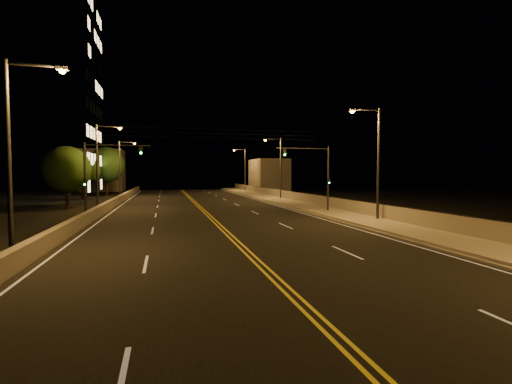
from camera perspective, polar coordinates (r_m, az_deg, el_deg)
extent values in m
cube|color=black|center=(25.63, -5.45, -5.40)|extent=(18.00, 120.00, 0.02)
cube|color=gray|center=(29.20, 16.07, -4.21)|extent=(3.60, 120.00, 0.30)
cube|color=gray|center=(28.33, 12.78, -4.53)|extent=(0.14, 120.00, 0.15)
cube|color=gray|center=(29.99, 18.82, -2.81)|extent=(0.30, 120.00, 1.00)
cube|color=gray|center=(25.90, -26.24, -4.65)|extent=(0.45, 120.00, 0.87)
cube|color=slate|center=(73.92, 1.96, 2.54)|extent=(6.00, 10.00, 6.48)
cube|color=slate|center=(82.97, -22.46, 3.07)|extent=(8.00, 8.00, 8.54)
cylinder|color=black|center=(29.94, 18.84, -1.81)|extent=(0.06, 120.00, 0.06)
cube|color=silver|center=(25.82, -24.78, -5.57)|extent=(0.12, 116.00, 0.00)
cube|color=silver|center=(28.19, 12.18, -4.67)|extent=(0.12, 116.00, 0.00)
cube|color=gold|center=(25.60, -5.78, -5.38)|extent=(0.12, 116.00, 0.00)
cube|color=gold|center=(25.65, -5.12, -5.37)|extent=(0.12, 116.00, 0.00)
cube|color=silver|center=(16.03, -16.61, -10.50)|extent=(0.12, 3.00, 0.00)
cube|color=silver|center=(24.87, -15.64, -5.72)|extent=(0.12, 3.00, 0.00)
cube|color=silver|center=(33.80, -15.18, -3.46)|extent=(0.12, 3.00, 0.00)
cube|color=silver|center=(42.75, -14.92, -2.14)|extent=(0.12, 3.00, 0.00)
cube|color=silver|center=(51.72, -14.75, -1.28)|extent=(0.12, 3.00, 0.00)
cube|color=silver|center=(60.70, -14.63, -0.67)|extent=(0.12, 3.00, 0.00)
cube|color=silver|center=(69.69, -14.54, -0.22)|extent=(0.12, 3.00, 0.00)
cube|color=silver|center=(78.68, -14.47, 0.12)|extent=(0.12, 3.00, 0.00)
cube|color=silver|center=(18.00, 13.76, -8.99)|extent=(0.12, 3.00, 0.00)
cube|color=silver|center=(26.18, 4.54, -5.20)|extent=(0.12, 3.00, 0.00)
cube|color=silver|center=(34.77, -0.16, -3.18)|extent=(0.12, 3.00, 0.00)
cube|color=silver|center=(43.53, -2.98, -1.96)|extent=(0.12, 3.00, 0.00)
cube|color=silver|center=(52.37, -4.85, -1.14)|extent=(0.12, 3.00, 0.00)
cube|color=silver|center=(61.25, -6.18, -0.56)|extent=(0.12, 3.00, 0.00)
cube|color=silver|center=(70.17, -7.17, -0.13)|extent=(0.12, 3.00, 0.00)
cube|color=silver|center=(79.10, -7.93, 0.20)|extent=(0.12, 3.00, 0.00)
cylinder|color=#2D2D33|center=(29.15, 18.30, 3.84)|extent=(0.20, 0.20, 8.51)
cylinder|color=#2D2D33|center=(28.95, 16.55, 12.04)|extent=(2.20, 0.12, 0.12)
cube|color=#2D2D33|center=(28.40, 14.59, 12.10)|extent=(0.50, 0.25, 0.14)
sphere|color=#FF9E2D|center=(28.39, 14.59, 11.90)|extent=(0.28, 0.28, 0.28)
cylinder|color=#2D2D33|center=(50.95, 3.83, 3.51)|extent=(0.20, 0.20, 8.51)
cylinder|color=#2D2D33|center=(50.84, 2.65, 8.15)|extent=(2.20, 0.12, 0.12)
cube|color=#2D2D33|center=(50.53, 1.44, 8.11)|extent=(0.50, 0.25, 0.14)
sphere|color=#FF9E2D|center=(50.53, 1.44, 7.99)|extent=(0.28, 0.28, 0.28)
cylinder|color=#2D2D33|center=(73.23, -1.68, 3.33)|extent=(0.20, 0.20, 8.51)
cylinder|color=#2D2D33|center=(73.15, -2.53, 6.55)|extent=(2.20, 0.12, 0.12)
cube|color=#2D2D33|center=(72.94, -3.39, 6.50)|extent=(0.50, 0.25, 0.14)
sphere|color=#FF9E2D|center=(72.93, -3.39, 6.42)|extent=(0.28, 0.28, 0.28)
cylinder|color=#2D2D33|center=(19.15, -33.78, 4.06)|extent=(0.20, 0.20, 8.51)
cylinder|color=#2D2D33|center=(19.37, -30.95, 16.41)|extent=(2.20, 0.12, 0.12)
cube|color=#2D2D33|center=(19.08, -27.65, 16.49)|extent=(0.50, 0.25, 0.14)
sphere|color=#FF9E2D|center=(19.05, -27.64, 16.20)|extent=(0.28, 0.28, 0.28)
cylinder|color=#2D2D33|center=(40.04, -23.27, 3.45)|extent=(0.20, 0.20, 8.51)
cylinder|color=#2D2D33|center=(40.15, -21.82, 9.35)|extent=(2.20, 0.12, 0.12)
cube|color=#2D2D33|center=(40.01, -20.24, 9.31)|extent=(0.50, 0.25, 0.14)
sphere|color=#FF9E2D|center=(39.99, -20.23, 9.16)|extent=(0.28, 0.28, 0.28)
cylinder|color=#2D2D33|center=(59.14, -20.24, 3.25)|extent=(0.20, 0.20, 8.51)
cylinder|color=#2D2D33|center=(59.21, -19.24, 7.25)|extent=(2.20, 0.12, 0.12)
cube|color=#2D2D33|center=(59.11, -18.17, 7.21)|extent=(0.50, 0.25, 0.14)
sphere|color=#FF9E2D|center=(59.11, -18.17, 7.11)|extent=(0.28, 0.28, 0.28)
cylinder|color=#2D2D33|center=(34.91, 11.03, 1.82)|extent=(0.18, 0.18, 6.16)
cylinder|color=#2D2D33|center=(34.00, 7.23, 6.68)|extent=(5.00, 0.10, 0.10)
cube|color=black|center=(33.39, 4.41, 6.16)|extent=(0.28, 0.18, 0.80)
sphere|color=#19FF4C|center=(33.27, 4.47, 5.74)|extent=(0.14, 0.14, 0.14)
cube|color=black|center=(34.77, 11.14, 1.68)|extent=(0.22, 0.14, 0.55)
cylinder|color=#2D2D33|center=(32.23, -24.80, 1.52)|extent=(0.18, 0.18, 6.16)
cylinder|color=#2D2D33|center=(31.93, -20.47, 6.76)|extent=(5.00, 0.10, 0.10)
cube|color=black|center=(31.76, -17.30, 6.20)|extent=(0.28, 0.18, 0.80)
sphere|color=#19FF4C|center=(31.63, -17.30, 5.76)|extent=(0.14, 0.14, 0.14)
cube|color=black|center=(32.09, -24.84, 1.37)|extent=(0.22, 0.14, 0.55)
cylinder|color=black|center=(34.94, -7.82, 8.28)|extent=(22.00, 0.03, 0.03)
cylinder|color=black|center=(34.98, -7.83, 8.94)|extent=(22.00, 0.03, 0.03)
cylinder|color=black|center=(35.03, -7.83, 9.59)|extent=(22.00, 0.03, 0.03)
cube|color=slate|center=(63.13, -34.57, 12.44)|extent=(24.00, 15.00, 29.45)
cylinder|color=black|center=(43.09, -27.02, -0.83)|extent=(0.36, 0.36, 2.28)
sphere|color=black|center=(43.01, -27.12, 3.12)|extent=(4.81, 4.81, 4.81)
cylinder|color=black|center=(51.21, -26.91, -0.33)|extent=(0.36, 0.36, 2.20)
sphere|color=black|center=(51.15, -26.98, 2.89)|extent=(4.65, 4.65, 4.65)
cylinder|color=black|center=(58.70, -25.11, 0.12)|extent=(0.36, 0.36, 2.28)
sphere|color=black|center=(58.64, -25.17, 3.03)|extent=(4.82, 4.82, 4.82)
cylinder|color=black|center=(66.57, -22.01, 0.72)|extent=(0.36, 0.36, 2.83)
sphere|color=black|center=(66.54, -22.07, 3.89)|extent=(5.97, 5.97, 5.97)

